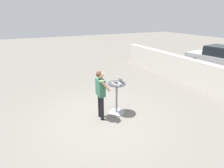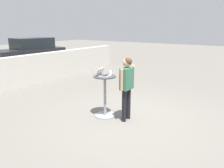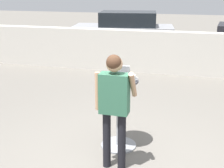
{
  "view_description": "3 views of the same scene",
  "coord_description": "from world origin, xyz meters",
  "px_view_note": "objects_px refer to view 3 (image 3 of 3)",
  "views": [
    {
      "loc": [
        4.54,
        -1.91,
        3.15
      ],
      "look_at": [
        -0.33,
        0.46,
        1.02
      ],
      "focal_mm": 28.0,
      "sensor_mm": 36.0,
      "label": 1
    },
    {
      "loc": [
        -4.58,
        -2.7,
        2.34
      ],
      "look_at": [
        -0.18,
        0.3,
        0.93
      ],
      "focal_mm": 35.0,
      "sensor_mm": 36.0,
      "label": 2
    },
    {
      "loc": [
        0.86,
        -3.78,
        2.44
      ],
      "look_at": [
        -0.18,
        0.24,
        1.12
      ],
      "focal_mm": 50.0,
      "sensor_mm": 36.0,
      "label": 3
    }
  ],
  "objects_px": {
    "coffee_mug": "(133,78)",
    "standing_person": "(114,99)",
    "cafe_table": "(119,113)",
    "parked_car_near_street": "(124,29)",
    "laptop": "(119,76)"
  },
  "relations": [
    {
      "from": "standing_person",
      "to": "parked_car_near_street",
      "type": "distance_m",
      "value": 8.93
    },
    {
      "from": "cafe_table",
      "to": "coffee_mug",
      "type": "bearing_deg",
      "value": -7.61
    },
    {
      "from": "laptop",
      "to": "coffee_mug",
      "type": "bearing_deg",
      "value": -17.77
    },
    {
      "from": "laptop",
      "to": "standing_person",
      "type": "bearing_deg",
      "value": -82.49
    },
    {
      "from": "standing_person",
      "to": "parked_car_near_street",
      "type": "bearing_deg",
      "value": 101.48
    },
    {
      "from": "coffee_mug",
      "to": "standing_person",
      "type": "distance_m",
      "value": 0.61
    },
    {
      "from": "coffee_mug",
      "to": "standing_person",
      "type": "xyz_separation_m",
      "value": [
        -0.14,
        -0.58,
        -0.13
      ]
    },
    {
      "from": "laptop",
      "to": "coffee_mug",
      "type": "distance_m",
      "value": 0.24
    },
    {
      "from": "cafe_table",
      "to": "parked_car_near_street",
      "type": "bearing_deg",
      "value": 101.77
    },
    {
      "from": "cafe_table",
      "to": "parked_car_near_street",
      "type": "xyz_separation_m",
      "value": [
        -1.7,
        8.14,
        0.17
      ]
    },
    {
      "from": "laptop",
      "to": "standing_person",
      "type": "xyz_separation_m",
      "value": [
        0.09,
        -0.65,
        -0.12
      ]
    },
    {
      "from": "cafe_table",
      "to": "standing_person",
      "type": "xyz_separation_m",
      "value": [
        0.08,
        -0.61,
        0.45
      ]
    },
    {
      "from": "standing_person",
      "to": "coffee_mug",
      "type": "bearing_deg",
      "value": 76.59
    },
    {
      "from": "cafe_table",
      "to": "parked_car_near_street",
      "type": "distance_m",
      "value": 8.32
    },
    {
      "from": "parked_car_near_street",
      "to": "standing_person",
      "type": "bearing_deg",
      "value": -78.52
    }
  ]
}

